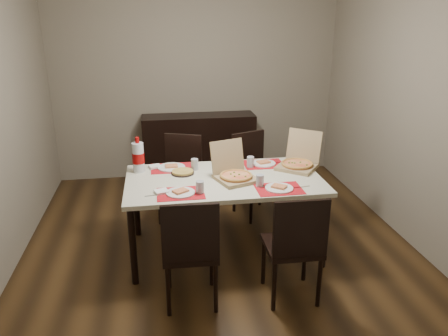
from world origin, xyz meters
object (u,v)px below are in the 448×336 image
at_px(soda_bottle, 138,157).
at_px(dining_table, 224,185).
at_px(chair_near_left, 190,248).
at_px(sideboard, 199,148).
at_px(pizza_box_center, 234,174).
at_px(chair_far_right, 253,170).
at_px(dip_bowl, 224,169).
at_px(chair_near_right, 295,244).
at_px(chair_far_left, 181,173).

bearing_deg(soda_bottle, dining_table, -21.25).
bearing_deg(chair_near_left, sideboard, 82.77).
relative_size(sideboard, dining_table, 0.83).
bearing_deg(pizza_box_center, soda_bottle, 158.10).
bearing_deg(soda_bottle, chair_far_right, 22.06).
xyz_separation_m(chair_near_left, pizza_box_center, (0.47, 0.76, 0.29)).
relative_size(chair_near_left, chair_far_right, 1.00).
bearing_deg(dip_bowl, chair_near_right, -70.42).
height_order(dining_table, dip_bowl, dip_bowl).
bearing_deg(pizza_box_center, chair_near_left, -121.86).
bearing_deg(sideboard, chair_far_left, -105.59).
xyz_separation_m(dining_table, soda_bottle, (-0.78, 0.30, 0.21)).
bearing_deg(chair_far_left, chair_near_right, -65.53).
height_order(chair_near_right, chair_far_left, same).
bearing_deg(chair_far_right, pizza_box_center, -113.45).
bearing_deg(chair_near_left, chair_near_right, -4.24).
xyz_separation_m(chair_near_right, chair_far_left, (-0.77, 1.69, 0.00)).
relative_size(chair_near_left, chair_near_right, 1.00).
distance_m(chair_near_left, soda_bottle, 1.24).
distance_m(sideboard, chair_far_left, 1.18).
distance_m(chair_near_right, pizza_box_center, 0.93).
distance_m(sideboard, dining_table, 1.97).
xyz_separation_m(chair_far_right, soda_bottle, (-1.24, -0.50, 0.38)).
height_order(chair_near_right, pizza_box_center, pizza_box_center).
relative_size(dining_table, chair_near_left, 1.94).
distance_m(chair_far_left, soda_bottle, 0.77).
bearing_deg(chair_far_right, chair_near_left, -117.59).
bearing_deg(soda_bottle, sideboard, 65.74).
height_order(dining_table, chair_near_right, chair_near_right).
bearing_deg(chair_far_left, dining_table, -66.89).
relative_size(chair_far_left, chair_far_right, 1.00).
relative_size(dining_table, soda_bottle, 5.27).
bearing_deg(chair_far_right, chair_near_right, -91.35).
bearing_deg(chair_near_right, chair_near_left, 175.76).
bearing_deg(chair_far_left, sideboard, 74.41).
xyz_separation_m(sideboard, chair_near_left, (-0.35, -2.77, 0.06)).
xyz_separation_m(chair_far_left, soda_bottle, (-0.43, -0.52, 0.38)).
distance_m(chair_far_left, dip_bowl, 0.77).
bearing_deg(sideboard, pizza_box_center, -86.49).
relative_size(sideboard, chair_near_right, 1.61).
bearing_deg(sideboard, soda_bottle, -114.26).
bearing_deg(chair_near_left, dip_bowl, 67.62).
bearing_deg(dining_table, chair_near_left, -115.49).
height_order(dining_table, chair_far_left, chair_far_left).
bearing_deg(chair_near_right, sideboard, 99.10).
xyz_separation_m(sideboard, chair_near_right, (0.45, -2.83, 0.06)).
height_order(chair_far_left, pizza_box_center, pizza_box_center).
height_order(dining_table, chair_far_right, chair_far_right).
relative_size(chair_near_right, chair_far_right, 1.00).
distance_m(chair_far_right, soda_bottle, 1.39).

